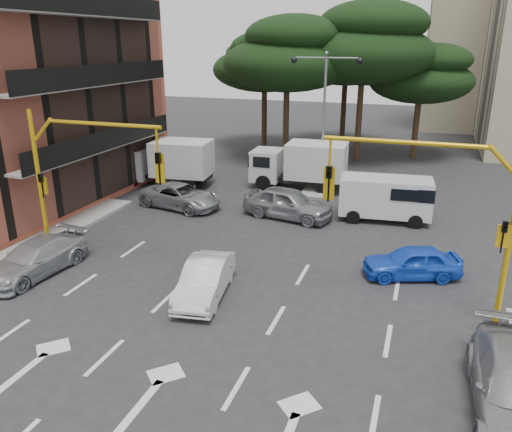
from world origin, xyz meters
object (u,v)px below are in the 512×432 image
Objects in this scene: signal_mast_right at (450,202)px; car_silver_wagon at (35,258)px; signal_mast_left at (74,167)px; car_silver_cross_a at (180,196)px; box_truck_a at (166,163)px; car_white_hatch at (205,279)px; car_silver_cross_b at (288,203)px; street_lamp_center at (325,96)px; box_truck_b at (299,165)px; van_white at (385,199)px; car_blue_compact at (412,262)px.

signal_mast_right reaches higher than car_silver_wagon.
car_silver_cross_a is (0.61, 7.31, -3.25)m from signal_mast_left.
box_truck_a is at bearing 145.27° from signal_mast_right.
signal_mast_right is 1.55× the size of car_white_hatch.
car_silver_cross_b reaches higher than car_silver_cross_a.
signal_mast_left is 0.77× the size of street_lamp_center.
signal_mast_right and signal_mast_left have the same top height.
van_white is at bearing -129.74° from box_truck_b.
signal_mast_left is 1.31× the size of car_silver_cross_b.
car_silver_cross_b is 0.80× the size of box_truck_b.
box_truck_b is (6.53, 14.77, 0.77)m from car_silver_wagon.
car_silver_wagon reaches higher than car_blue_compact.
street_lamp_center is at bearing 77.58° from car_white_hatch.
box_truck_a is (-1.32, 12.71, 0.77)m from car_silver_wagon.
car_white_hatch reaches higher than car_blue_compact.
street_lamp_center reaches higher than van_white.
car_blue_compact is at bearing 11.83° from signal_mast_left.
box_truck_a is (-2.81, 3.65, 0.78)m from car_silver_cross_a.
car_white_hatch is at bearing -32.33° from van_white.
car_blue_compact is at bearing 23.22° from car_silver_wagon.
signal_mast_left is 13.39m from car_blue_compact.
box_truck_b reaches higher than car_silver_cross_a.
car_silver_cross_a is at bearing 85.20° from signal_mast_left.
car_silver_cross_b is at bearing 49.61° from signal_mast_left.
signal_mast_right is 0.77× the size of street_lamp_center.
street_lamp_center reaches higher than car_silver_cross_b.
street_lamp_center reaches higher than car_silver_wagon.
street_lamp_center is 16.02m from car_white_hatch.
signal_mast_left reaches higher than car_silver_cross_a.
box_truck_b reaches higher than car_silver_cross_b.
car_white_hatch is at bearing -93.06° from street_lamp_center.
car_white_hatch is at bearing -170.64° from signal_mast_right.
box_truck_b reaches higher than car_silver_wagon.
van_white is (5.11, 10.17, 0.46)m from car_white_hatch.
street_lamp_center is at bearing -171.96° from car_blue_compact.
car_white_hatch is at bearing -11.85° from signal_mast_left.
car_blue_compact is 0.79× the size of car_silver_cross_a.
car_silver_cross_b is at bearing -118.07° from box_truck_a.
signal_mast_left is 6.93m from car_white_hatch.
car_white_hatch is at bearing -153.18° from box_truck_a.
car_white_hatch is at bearing -136.63° from car_silver_cross_a.
box_truck_b is (-5.44, 4.11, 0.31)m from van_white.
box_truck_a reaches higher than car_silver_cross_b.
car_white_hatch is at bearing -172.64° from car_silver_cross_b.
car_silver_wagon is at bearing -173.09° from signal_mast_right.
street_lamp_center is at bearing 115.91° from signal_mast_right.
car_silver_cross_a is at bearing 85.86° from car_silver_wagon.
van_white is (4.29, -5.10, -4.33)m from street_lamp_center.
van_white reaches higher than car_silver_cross_a.
van_white is at bearing -49.93° from street_lamp_center.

